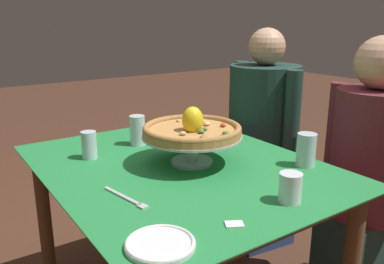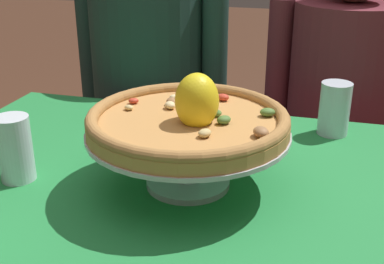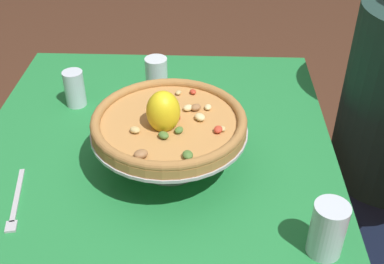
% 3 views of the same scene
% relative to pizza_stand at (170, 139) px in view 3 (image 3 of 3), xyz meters
% --- Properties ---
extents(dining_table, '(1.20, 0.96, 0.73)m').
position_rel_pizza_stand_xyz_m(dining_table, '(-0.02, -0.05, -0.19)').
color(dining_table, brown).
rests_on(dining_table, ground).
extents(pizza_stand, '(0.38, 0.38, 0.11)m').
position_rel_pizza_stand_xyz_m(pizza_stand, '(0.00, 0.00, 0.00)').
color(pizza_stand, '#B7B7C1').
rests_on(pizza_stand, dining_table).
extents(pizza, '(0.38, 0.38, 0.11)m').
position_rel_pizza_stand_xyz_m(pizza, '(0.00, -0.00, 0.05)').
color(pizza, '#BC8447').
rests_on(pizza, pizza_stand).
extents(water_glass_back_right, '(0.07, 0.07, 0.13)m').
position_rel_pizza_stand_xyz_m(water_glass_back_right, '(0.27, 0.34, -0.03)').
color(water_glass_back_right, silver).
rests_on(water_glass_back_right, dining_table).
extents(water_glass_front_left, '(0.06, 0.06, 0.11)m').
position_rel_pizza_stand_xyz_m(water_glass_front_left, '(-0.28, -0.31, -0.03)').
color(water_glass_front_left, silver).
rests_on(water_glass_front_left, dining_table).
extents(water_glass_side_left, '(0.07, 0.07, 0.13)m').
position_rel_pizza_stand_xyz_m(water_glass_side_left, '(-0.33, -0.07, -0.03)').
color(water_glass_side_left, silver).
rests_on(water_glass_side_left, dining_table).
extents(dinner_fork, '(0.21, 0.06, 0.01)m').
position_rel_pizza_stand_xyz_m(dinner_fork, '(0.15, -0.35, -0.08)').
color(dinner_fork, '#B7B7C1').
rests_on(dinner_fork, dining_table).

